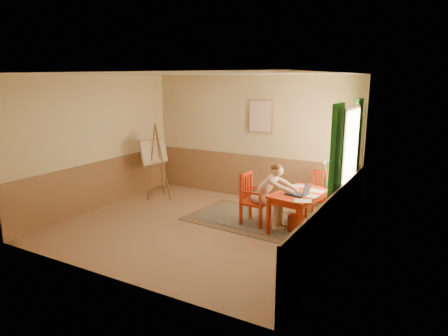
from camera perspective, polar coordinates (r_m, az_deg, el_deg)
The scene contains 14 objects.
room at distance 7.21m, azimuth -3.88°, elevation 2.09°, with size 5.04×4.54×2.84m.
wainscot at distance 8.08m, azimuth -0.69°, elevation -3.28°, with size 5.00×4.50×1.00m.
window at distance 7.31m, azimuth 17.18°, elevation 1.26°, with size 0.12×2.01×2.20m.
wall_portrait at distance 8.95m, azimuth 5.24°, elevation 7.35°, with size 0.60×0.05×0.76m.
rug at distance 7.97m, azimuth 3.82°, elevation -7.25°, with size 2.51×1.77×0.02m.
table at distance 7.34m, azimuth 10.76°, elevation -4.10°, with size 0.90×1.30×0.72m.
chair_left at distance 7.59m, azimuth 4.16°, elevation -4.39°, with size 0.48×0.46×1.00m.
chair_back at distance 8.20m, azimuth 13.45°, elevation -3.68°, with size 0.42×0.43×0.92m.
figure at distance 7.41m, azimuth 6.48°, elevation -3.44°, with size 0.91×0.39×1.22m.
laptop at distance 7.11m, azimuth 10.74°, elevation -3.48°, with size 0.45×0.31×0.25m.
papers at distance 7.28m, azimuth 11.66°, elevation -3.52°, with size 0.75×1.17×0.00m.
vase at distance 7.67m, azimuth 14.68°, elevation -0.97°, with size 0.20×0.27×0.54m.
wastebasket at distance 7.40m, azimuth 10.19°, elevation -7.85°, with size 0.29×0.29×0.31m, color #B43C1D.
easel at distance 9.25m, azimuth -9.80°, elevation 1.91°, with size 0.62×0.77×1.73m.
Camera 1 is at (3.89, -5.93, 2.72)m, focal length 32.05 mm.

